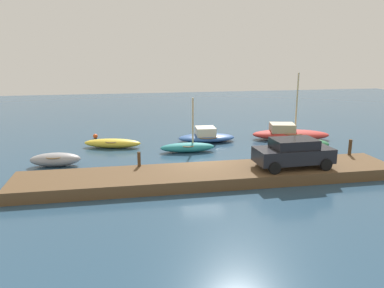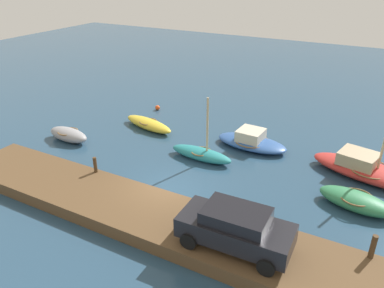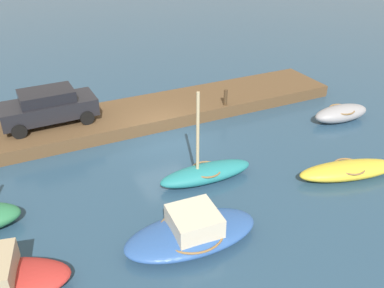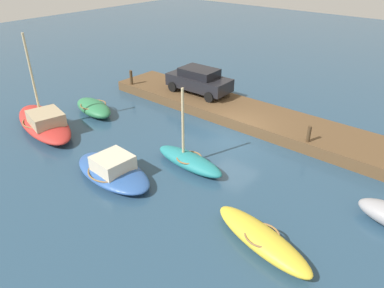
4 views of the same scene
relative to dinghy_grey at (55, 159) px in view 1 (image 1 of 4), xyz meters
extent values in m
plane|color=navy|center=(8.64, -2.17, -0.42)|extent=(84.00, 84.00, 0.00)
cube|color=brown|center=(8.64, -4.40, -0.11)|extent=(20.43, 3.33, 0.61)
ellipsoid|color=#939399|center=(0.00, 0.00, -0.01)|extent=(3.06, 1.36, 0.82)
torus|color=olive|center=(0.00, 0.00, 0.22)|extent=(1.32, 1.32, 0.07)
ellipsoid|color=gold|center=(3.33, 3.98, -0.10)|extent=(4.26, 2.06, 0.64)
torus|color=olive|center=(3.33, 3.98, 0.08)|extent=(1.46, 1.46, 0.07)
ellipsoid|color=#B72D28|center=(17.10, 3.99, -0.03)|extent=(6.29, 3.30, 0.77)
torus|color=olive|center=(17.10, 3.99, 0.18)|extent=(2.56, 2.56, 0.07)
cube|color=tan|center=(16.43, 4.14, 0.53)|extent=(2.13, 1.92, 0.66)
cylinder|color=#C6B284|center=(17.42, 3.92, 2.50)|extent=(0.12, 0.12, 4.60)
ellipsoid|color=teal|center=(8.46, 1.75, -0.09)|extent=(3.80, 1.27, 0.65)
torus|color=olive|center=(8.46, 1.75, 0.09)|extent=(1.22, 1.22, 0.07)
cylinder|color=#C6B284|center=(8.82, 1.74, 1.72)|extent=(0.12, 0.12, 3.23)
ellipsoid|color=#2D7A4C|center=(16.80, 0.90, -0.03)|extent=(3.55, 2.04, 0.77)
torus|color=olive|center=(16.80, 0.90, 0.18)|extent=(1.78, 1.78, 0.07)
ellipsoid|color=#2D569E|center=(10.44, 4.57, -0.12)|extent=(4.45, 2.28, 0.59)
torus|color=olive|center=(10.44, 4.57, 0.04)|extent=(2.22, 2.22, 0.07)
cube|color=beige|center=(10.35, 4.58, 0.38)|extent=(1.54, 1.56, 0.65)
cylinder|color=#47331E|center=(4.91, -2.99, 0.60)|extent=(0.18, 0.18, 0.82)
cylinder|color=#47331E|center=(17.72, -2.99, 0.68)|extent=(0.20, 0.20, 0.96)
cube|color=black|center=(13.17, -4.74, 0.90)|extent=(4.24, 1.90, 0.78)
cube|color=black|center=(13.17, -4.74, 1.54)|extent=(2.39, 1.63, 0.50)
cylinder|color=black|center=(14.61, -3.80, 0.51)|extent=(0.65, 0.24, 0.64)
cylinder|color=black|center=(14.66, -5.59, 0.51)|extent=(0.65, 0.24, 0.64)
cylinder|color=black|center=(11.68, -3.88, 0.51)|extent=(0.65, 0.24, 0.64)
cylinder|color=black|center=(11.73, -5.67, 0.51)|extent=(0.65, 0.24, 0.64)
sphere|color=#E54C19|center=(1.94, 7.21, -0.23)|extent=(0.37, 0.37, 0.37)
camera|label=1|loc=(4.07, -23.34, 6.43)|focal=35.63mm
camera|label=2|loc=(17.00, -15.16, 9.78)|focal=35.19mm
camera|label=3|loc=(14.72, 13.48, 8.72)|focal=38.54mm
camera|label=4|loc=(-0.71, 12.41, 8.56)|focal=33.67mm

